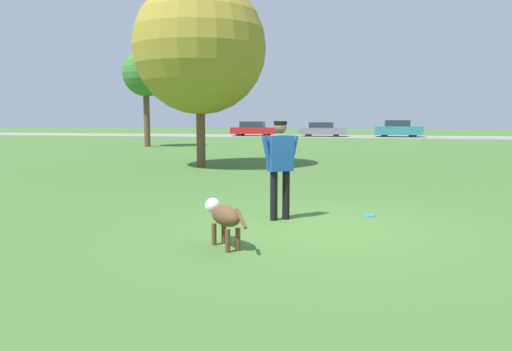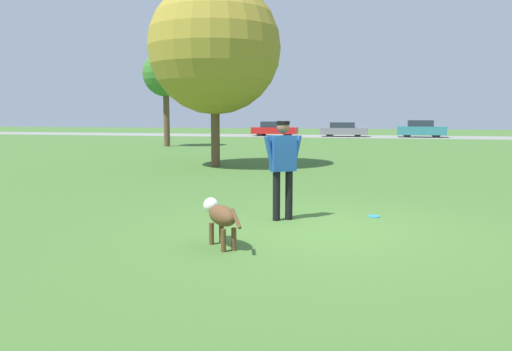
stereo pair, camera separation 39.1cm
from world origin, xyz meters
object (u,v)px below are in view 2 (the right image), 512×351
object	(u,v)px
dog	(220,216)
parked_car_red	(274,129)
person	(283,161)
frisbee	(374,216)
tree_near_left	(215,48)
tree_far_left	(166,75)
parked_car_grey	(344,130)
parked_car_teal	(421,129)

from	to	relation	value
dog	parked_car_red	size ratio (longest dim) A/B	0.24
person	frisbee	distance (m)	1.98
tree_near_left	tree_far_left	world-z (taller)	tree_near_left
parked_car_grey	parked_car_teal	size ratio (longest dim) A/B	1.02
parked_car_teal	parked_car_red	bearing A→B (deg)	-178.47
person	tree_far_left	bearing A→B (deg)	86.11
dog	tree_far_left	bearing A→B (deg)	-14.76
tree_near_left	parked_car_teal	xyz separation A→B (m)	(9.08, 26.56, -3.46)
tree_far_left	parked_car_teal	xyz separation A→B (m)	(15.55, 16.10, -3.48)
tree_far_left	dog	bearing A→B (deg)	-64.43
tree_near_left	parked_car_red	bearing A→B (deg)	97.06
frisbee	parked_car_red	world-z (taller)	parked_car_red
person	parked_car_red	distance (m)	35.52
frisbee	tree_near_left	xyz separation A→B (m)	(-5.58, 7.73, 4.14)
parked_car_grey	parked_car_teal	bearing A→B (deg)	2.30
dog	parked_car_teal	size ratio (longest dim) A/B	0.25
frisbee	parked_car_teal	distance (m)	34.48
parked_car_red	parked_car_grey	size ratio (longest dim) A/B	1.01
dog	frisbee	xyz separation A→B (m)	(2.09, 2.60, -0.43)
parked_car_grey	tree_far_left	bearing A→B (deg)	-120.28
frisbee	parked_car_red	xyz separation A→B (m)	(-8.84, 34.12, 0.61)
person	parked_car_teal	xyz separation A→B (m)	(5.08, 34.95, -0.35)
person	parked_car_red	world-z (taller)	person
person	dog	xyz separation A→B (m)	(-0.52, -1.95, -0.60)
tree_near_left	frisbee	bearing A→B (deg)	-54.21
frisbee	parked_car_grey	xyz separation A→B (m)	(-2.80, 34.04, 0.59)
frisbee	parked_car_grey	bearing A→B (deg)	94.70
tree_far_left	parked_car_red	world-z (taller)	tree_far_left
person	parked_car_red	size ratio (longest dim) A/B	0.44
person	parked_car_red	xyz separation A→B (m)	(-7.27, 34.77, -0.41)
parked_car_red	tree_far_left	bearing A→B (deg)	-102.32
dog	tree_far_left	distance (m)	23.36
parked_car_grey	person	bearing A→B (deg)	-87.99
tree_near_left	tree_far_left	distance (m)	12.30
parked_car_teal	dog	bearing A→B (deg)	-97.92
frisbee	tree_far_left	size ratio (longest dim) A/B	0.04
person	parked_car_grey	world-z (taller)	person
frisbee	dog	bearing A→B (deg)	-128.73
dog	parked_car_red	distance (m)	37.34
person	frisbee	world-z (taller)	person
dog	frisbee	distance (m)	3.36
person	parked_car_grey	xyz separation A→B (m)	(-1.23, 34.69, -0.43)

